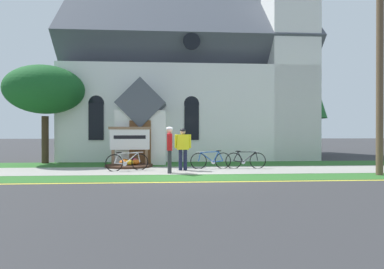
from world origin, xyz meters
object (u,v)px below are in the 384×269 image
at_px(cyclist_in_orange_jersey, 170,146).
at_px(roadside_conifer, 303,82).
at_px(bicycle_green, 211,160).
at_px(bicycle_silver, 245,160).
at_px(cyclist_in_white_jersey, 183,146).
at_px(utility_pole, 377,32).
at_px(bicycle_yellow, 127,162).
at_px(yard_deciduous_tree, 45,90).
at_px(church_sign, 130,140).

relative_size(cyclist_in_orange_jersey, roadside_conifer, 0.24).
height_order(bicycle_green, bicycle_silver, bicycle_green).
height_order(cyclist_in_white_jersey, utility_pole, utility_pole).
height_order(bicycle_yellow, utility_pole, utility_pole).
height_order(bicycle_yellow, yard_deciduous_tree, yard_deciduous_tree).
xyz_separation_m(bicycle_silver, cyclist_in_white_jersey, (-2.69, -0.52, 0.64)).
height_order(bicycle_yellow, bicycle_silver, bicycle_yellow).
bearing_deg(bicycle_yellow, yard_deciduous_tree, 142.18).
xyz_separation_m(bicycle_yellow, bicycle_silver, (4.93, 0.48, -0.00)).
relative_size(bicycle_green, bicycle_silver, 1.01).
xyz_separation_m(bicycle_green, utility_pole, (5.71, -2.43, 4.80)).
height_order(church_sign, bicycle_yellow, church_sign).
height_order(cyclist_in_white_jersey, yard_deciduous_tree, yard_deciduous_tree).
height_order(church_sign, cyclist_in_white_jersey, church_sign).
relative_size(bicycle_yellow, utility_pole, 0.17).
bearing_deg(cyclist_in_orange_jersey, utility_pole, -7.71).
xyz_separation_m(church_sign, bicycle_silver, (5.05, -1.33, -0.83)).
relative_size(church_sign, utility_pole, 0.21).
bearing_deg(roadside_conifer, church_sign, -151.20).
bearing_deg(bicycle_yellow, cyclist_in_white_jersey, -1.18).
height_order(bicycle_green, utility_pole, utility_pole).
distance_m(church_sign, bicycle_green, 3.89).
height_order(church_sign, cyclist_in_orange_jersey, church_sign).
xyz_separation_m(bicycle_green, bicycle_silver, (1.47, -0.02, -0.00)).
bearing_deg(cyclist_in_white_jersey, yard_deciduous_tree, 152.25).
bearing_deg(cyclist_in_orange_jersey, church_sign, 123.67).
bearing_deg(bicycle_yellow, church_sign, 93.67).
xyz_separation_m(bicycle_silver, utility_pole, (4.23, -2.41, 4.80)).
bearing_deg(yard_deciduous_tree, bicycle_yellow, -37.82).
height_order(utility_pole, roadside_conifer, utility_pole).
distance_m(church_sign, bicycle_yellow, 1.99).
distance_m(bicycle_silver, yard_deciduous_tree, 10.46).
bearing_deg(church_sign, bicycle_silver, -14.74).
xyz_separation_m(roadside_conifer, yard_deciduous_tree, (-15.03, -4.13, -1.25)).
bearing_deg(bicycle_silver, utility_pole, -29.66).
bearing_deg(cyclist_in_orange_jersey, bicycle_yellow, 151.50).
bearing_deg(bicycle_silver, yard_deciduous_tree, 162.21).
xyz_separation_m(bicycle_yellow, utility_pole, (9.16, -1.93, 4.80)).
bearing_deg(bicycle_yellow, utility_pole, -11.92).
height_order(bicycle_silver, yard_deciduous_tree, yard_deciduous_tree).
relative_size(church_sign, cyclist_in_white_jersey, 1.13).
relative_size(church_sign, bicycle_yellow, 1.18).
height_order(cyclist_in_white_jersey, cyclist_in_orange_jersey, cyclist_in_orange_jersey).
xyz_separation_m(church_sign, yard_deciduous_tree, (-4.41, 1.71, 2.46)).
xyz_separation_m(bicycle_green, yard_deciduous_tree, (-7.98, 3.01, 3.30)).
relative_size(bicycle_yellow, cyclist_in_orange_jersey, 0.93).
height_order(bicycle_green, yard_deciduous_tree, yard_deciduous_tree).
relative_size(bicycle_yellow, roadside_conifer, 0.22).
bearing_deg(bicycle_yellow, roadside_conifer, 36.04).
height_order(bicycle_yellow, cyclist_in_orange_jersey, cyclist_in_orange_jersey).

